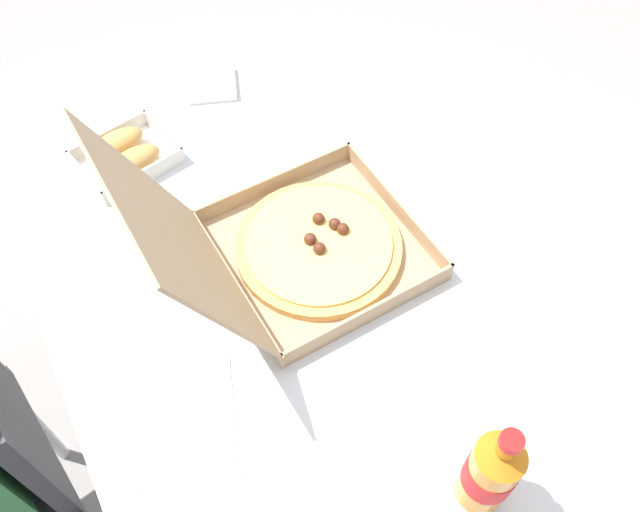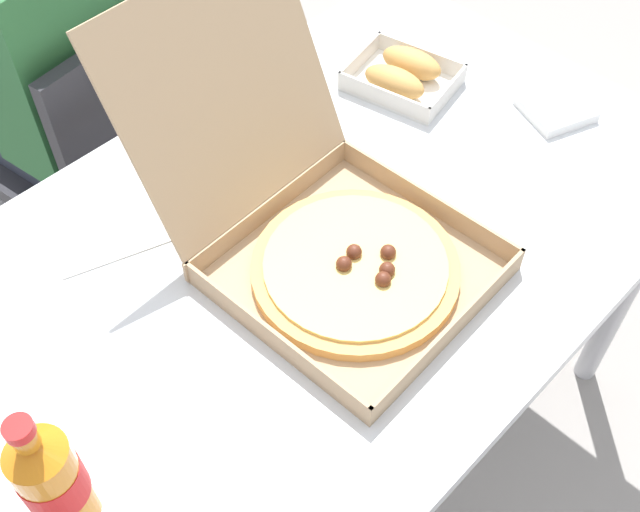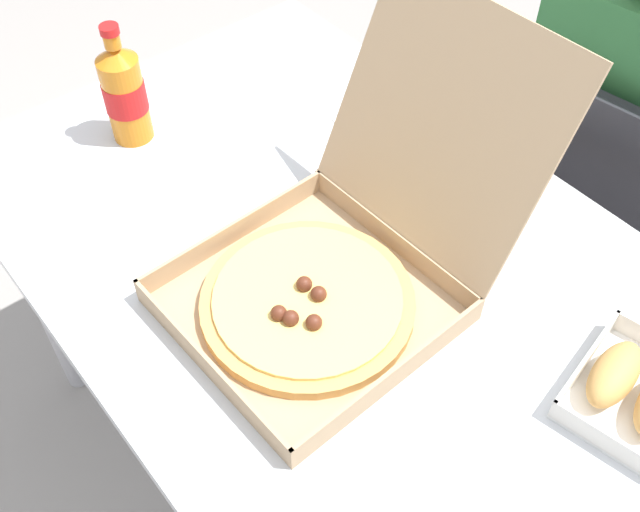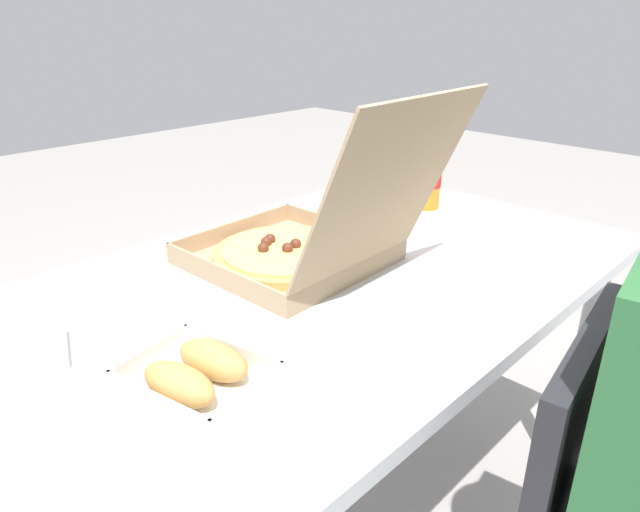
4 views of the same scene
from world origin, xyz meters
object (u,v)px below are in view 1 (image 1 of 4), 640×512
object	(u,v)px
cola_bottle	(491,472)
paper_menu	(188,418)
bread_side_box	(126,155)
pizza_box_open	(297,246)
napkin_pile	(211,84)

from	to	relation	value
cola_bottle	paper_menu	world-z (taller)	cola_bottle
bread_side_box	cola_bottle	distance (m)	0.93
bread_side_box	paper_menu	distance (m)	0.59
cola_bottle	paper_menu	xyz separation A→B (m)	(0.32, 0.34, -0.09)
pizza_box_open	paper_menu	size ratio (longest dim) A/B	2.46
bread_side_box	pizza_box_open	bearing A→B (deg)	-153.52
pizza_box_open	paper_menu	world-z (taller)	pizza_box_open
bread_side_box	paper_menu	xyz separation A→B (m)	(-0.58, 0.10, -0.02)
bread_side_box	napkin_pile	xyz separation A→B (m)	(0.14, -0.25, -0.02)
pizza_box_open	cola_bottle	xyz separation A→B (m)	(-0.51, -0.04, 0.04)
pizza_box_open	bread_side_box	distance (m)	0.44
cola_bottle	napkin_pile	xyz separation A→B (m)	(1.04, -0.01, -0.08)
napkin_pile	paper_menu	bearing A→B (deg)	153.95
cola_bottle	paper_menu	distance (m)	0.48
cola_bottle	paper_menu	bearing A→B (deg)	47.19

